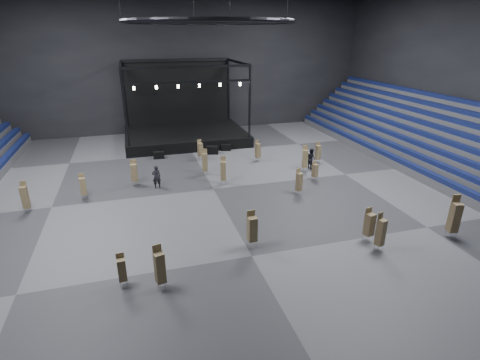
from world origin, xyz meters
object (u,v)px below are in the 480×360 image
object	(u,v)px
chair_stack_12	(83,186)
chair_stack_0	(258,150)
chair_stack_15	(315,170)
chair_stack_10	(25,197)
chair_stack_13	(134,172)
stage	(184,128)
chair_stack_5	(122,269)
chair_stack_16	(305,158)
chair_stack_8	(299,181)
man_center	(157,177)
flight_case_left	(159,155)
chair_stack_9	(455,217)
chair_stack_3	(160,267)
chair_stack_11	(205,162)
chair_stack_7	(381,232)
chair_stack_1	(318,152)
chair_stack_6	(223,170)
chair_stack_14	(200,149)
crew_member	(311,159)
chair_stack_2	(369,224)
flight_case_right	(226,147)
chair_stack_4	(252,228)
flight_case_mid	(212,150)

from	to	relation	value
chair_stack_12	chair_stack_0	bearing A→B (deg)	7.47
chair_stack_15	chair_stack_12	bearing A→B (deg)	160.61
chair_stack_10	chair_stack_13	bearing A→B (deg)	26.23
stage	chair_stack_5	distance (m)	28.41
chair_stack_10	chair_stack_16	bearing A→B (deg)	9.99
chair_stack_8	man_center	bearing A→B (deg)	141.98
flight_case_left	chair_stack_9	size ratio (longest dim) A/B	0.38
chair_stack_3	chair_stack_11	bearing A→B (deg)	55.88
stage	chair_stack_7	bearing A→B (deg)	-74.98
chair_stack_1	chair_stack_9	distance (m)	15.83
chair_stack_7	chair_stack_11	world-z (taller)	chair_stack_7
chair_stack_6	chair_stack_10	xyz separation A→B (m)	(-15.07, -1.25, -0.04)
stage	chair_stack_5	xyz separation A→B (m)	(-7.26, -27.46, -0.45)
chair_stack_8	chair_stack_14	size ratio (longest dim) A/B	1.03
crew_member	chair_stack_9	bearing A→B (deg)	179.48
chair_stack_2	chair_stack_3	xyz separation A→B (m)	(-12.98, -1.15, 0.10)
flight_case_right	chair_stack_11	world-z (taller)	chair_stack_11
chair_stack_10	chair_stack_12	distance (m)	4.03
chair_stack_12	man_center	bearing A→B (deg)	-2.82
chair_stack_11	chair_stack_12	size ratio (longest dim) A/B	1.16
chair_stack_13	crew_member	bearing A→B (deg)	4.21
flight_case_left	chair_stack_14	xyz separation A→B (m)	(4.11, -1.58, 0.74)
chair_stack_14	crew_member	size ratio (longest dim) A/B	1.06
chair_stack_2	chair_stack_13	bearing A→B (deg)	124.04
stage	chair_stack_13	bearing A→B (deg)	-114.87
chair_stack_4	chair_stack_10	bearing A→B (deg)	143.20
chair_stack_8	chair_stack_11	world-z (taller)	chair_stack_11
chair_stack_14	chair_stack_10	bearing A→B (deg)	-163.81
chair_stack_5	chair_stack_8	distance (m)	15.99
flight_case_right	chair_stack_6	distance (m)	9.89
chair_stack_0	chair_stack_14	bearing A→B (deg)	139.73
flight_case_mid	chair_stack_14	xyz separation A→B (m)	(-1.58, -1.57, 0.69)
chair_stack_8	chair_stack_10	world-z (taller)	chair_stack_10
chair_stack_2	man_center	xyz separation A→B (m)	(-12.09, 12.49, -0.20)
chair_stack_2	man_center	size ratio (longest dim) A/B	1.13
chair_stack_6	man_center	xyz separation A→B (m)	(-5.58, 0.79, -0.28)
chair_stack_14	chair_stack_3	bearing A→B (deg)	-120.21
chair_stack_4	chair_stack_5	distance (m)	7.79
chair_stack_1	chair_stack_10	xyz separation A→B (m)	(-25.56, -4.16, 0.11)
flight_case_mid	chair_stack_9	bearing A→B (deg)	-63.07
chair_stack_12	crew_member	bearing A→B (deg)	-5.45
chair_stack_13	chair_stack_16	size ratio (longest dim) A/B	0.91
chair_stack_9	crew_member	bearing A→B (deg)	112.09
chair_stack_6	chair_stack_7	size ratio (longest dim) A/B	1.01
chair_stack_11	crew_member	world-z (taller)	chair_stack_11
flight_case_mid	chair_stack_9	distance (m)	24.21
flight_case_right	chair_stack_14	size ratio (longest dim) A/B	0.50
chair_stack_13	chair_stack_6	bearing A→B (deg)	-8.80
flight_case_mid	chair_stack_9	xyz separation A→B (m)	(10.96, -21.57, 1.07)
chair_stack_10	chair_stack_2	bearing A→B (deg)	-21.32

